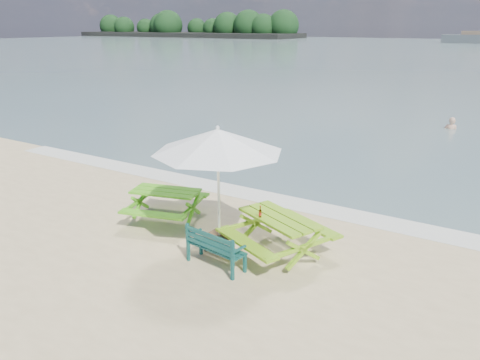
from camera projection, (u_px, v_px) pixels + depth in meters
The scene contains 9 objects.
foam_strip at pixel (287, 202), 12.80m from camera, with size 22.00×0.90×0.01m, color silver.
island_headland at pixel (185, 28), 175.89m from camera, with size 90.00×22.00×7.60m.
picnic_table_left at pixel (166, 206), 11.53m from camera, with size 2.06×2.19×0.78m.
picnic_table_right at pixel (278, 236), 9.77m from camera, with size 2.44×2.54×0.85m.
park_bench at pixel (216, 255), 9.33m from camera, with size 1.33×0.61×0.79m.
side_table at pixel (219, 242), 10.04m from camera, with size 0.54×0.54×0.35m.
patio_umbrella at pixel (218, 141), 9.34m from camera, with size 2.72×2.72×2.66m.
beer_bottle at pixel (260, 213), 9.60m from camera, with size 0.06×0.06×0.24m.
swimmer at pixel (450, 135), 21.83m from camera, with size 0.63×0.43×1.70m.
Camera 1 is at (5.21, -6.22, 4.63)m, focal length 35.00 mm.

